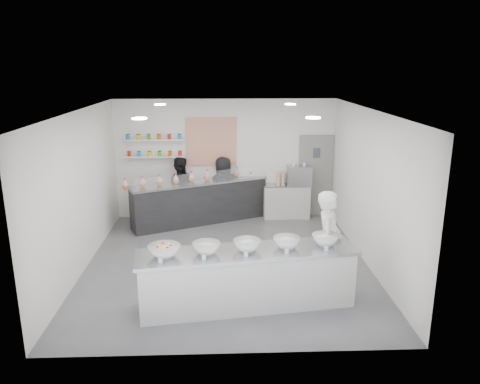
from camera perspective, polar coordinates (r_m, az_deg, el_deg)
name	(u,v)px	position (r m, az deg, el deg)	size (l,w,h in m)	color
floor	(227,263)	(9.39, -1.55, -8.66)	(6.00, 6.00, 0.00)	#515156
ceiling	(226,111)	(8.62, -1.69, 9.87)	(6.00, 6.00, 0.00)	white
back_wall	(225,159)	(11.81, -1.78, 4.02)	(5.50, 5.50, 0.00)	white
left_wall	(81,192)	(9.28, -18.86, 0.02)	(6.00, 6.00, 0.00)	white
right_wall	(370,189)	(9.33, 15.53, 0.37)	(6.00, 6.00, 0.00)	white
back_door	(315,176)	(12.11, 9.19, 1.94)	(0.88, 0.04, 2.10)	gray
pattern_panel	(211,142)	(11.71, -3.53, 6.14)	(1.25, 0.03, 1.20)	#B2390A
jar_shelf_lower	(155,157)	(11.81, -10.33, 4.28)	(1.45, 0.22, 0.04)	silver
jar_shelf_upper	(154,140)	(11.74, -10.43, 6.29)	(1.45, 0.22, 0.04)	silver
preserve_jars	(154,146)	(11.74, -10.41, 5.60)	(1.45, 0.10, 0.56)	red
downlight_0	(139,118)	(7.74, -12.16, 8.76)	(0.24, 0.24, 0.02)	white
downlight_1	(313,118)	(7.77, 8.90, 8.94)	(0.24, 0.24, 0.02)	white
downlight_2	(160,105)	(10.30, -9.73, 10.46)	(0.24, 0.24, 0.02)	white
downlight_3	(290,104)	(10.32, 6.15, 10.60)	(0.24, 0.24, 0.02)	white
prep_counter	(247,278)	(7.67, 0.86, -10.48)	(3.52, 0.80, 0.96)	#BBBBB6
back_bar	(200,202)	(11.57, -4.90, -1.22)	(3.42, 0.63, 1.06)	black
sneeze_guard	(204,178)	(11.13, -4.41, 1.71)	(3.37, 0.01, 0.29)	white
espresso_ledge	(287,201)	(11.96, 5.71, -1.15)	(1.18, 0.37, 0.87)	#BBBBB6
espresso_machine	(299,176)	(11.83, 7.16, 1.98)	(0.61, 0.42, 0.47)	#93969E
cup_stacks	(280,179)	(11.79, 4.96, 1.64)	(0.24, 0.24, 0.33)	#CFAA8F
prep_bowls	(247,245)	(7.44, 0.88, -6.54)	(3.04, 0.54, 0.18)	white
label_cards	(244,263)	(6.96, 0.48, -8.61)	(2.66, 0.04, 0.07)	white
cookie_bags	(199,176)	(11.40, -4.97, 1.99)	(3.75, 0.15, 0.27)	pink
woman_prep	(328,242)	(8.13, 10.73, -6.02)	(0.65, 0.43, 1.80)	white
staff_left	(180,189)	(11.77, -7.38, 0.39)	(0.78, 0.61, 1.61)	black
staff_right	(223,188)	(11.72, -2.03, 0.45)	(0.79, 0.51, 1.61)	black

